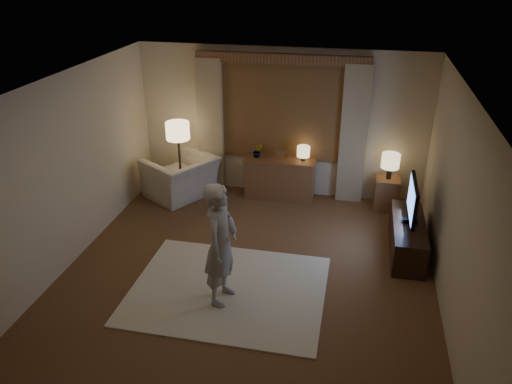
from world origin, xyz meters
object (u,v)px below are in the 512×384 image
(armchair, at_px, (181,177))
(side_table, at_px, (386,194))
(tv_stand, at_px, (407,237))
(person, at_px, (221,244))
(sideboard, at_px, (280,179))

(armchair, height_order, side_table, armchair)
(armchair, height_order, tv_stand, armchair)
(side_table, distance_m, person, 3.68)
(sideboard, bearing_deg, person, -94.08)
(sideboard, bearing_deg, tv_stand, -33.82)
(side_table, xyz_separation_m, person, (-2.07, -2.99, 0.54))
(sideboard, bearing_deg, side_table, -1.55)
(armchair, distance_m, person, 3.16)
(tv_stand, distance_m, person, 2.90)
(armchair, xyz_separation_m, tv_stand, (3.85, -1.11, -0.12))
(sideboard, height_order, armchair, armchair)
(armchair, relative_size, tv_stand, 0.81)
(armchair, distance_m, tv_stand, 4.01)
(side_table, relative_size, person, 0.35)
(person, bearing_deg, sideboard, 3.17)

